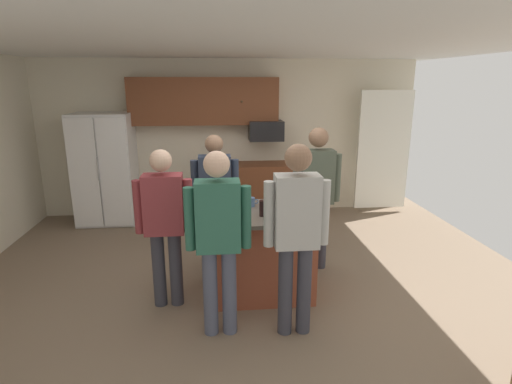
{
  "coord_description": "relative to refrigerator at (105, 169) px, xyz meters",
  "views": [
    {
      "loc": [
        -0.22,
        -4.17,
        2.23
      ],
      "look_at": [
        0.2,
        0.13,
        1.05
      ],
      "focal_mm": 28.41,
      "sensor_mm": 36.0,
      "label": 1
    }
  ],
  "objects": [
    {
      "name": "floor",
      "position": [
        2.0,
        -2.38,
        -0.88
      ],
      "size": [
        7.04,
        7.04,
        0.0
      ],
      "primitive_type": "plane",
      "color": "#7F6B56",
      "rests_on": "ground"
    },
    {
      "name": "ceiling",
      "position": [
        2.0,
        -2.38,
        1.72
      ],
      "size": [
        7.04,
        7.04,
        0.0
      ],
      "primitive_type": "plane",
      "color": "white"
    },
    {
      "name": "back_wall",
      "position": [
        2.0,
        0.42,
        0.42
      ],
      "size": [
        6.4,
        0.1,
        2.6
      ],
      "primitive_type": "cube",
      "color": "beige",
      "rests_on": "ground"
    },
    {
      "name": "french_door_window_panel",
      "position": [
        4.6,
        0.02,
        0.22
      ],
      "size": [
        0.9,
        0.06,
        2.0
      ],
      "primitive_type": "cube",
      "color": "white",
      "rests_on": "ground"
    },
    {
      "name": "cabinet_run_upper",
      "position": [
        1.6,
        0.22,
        1.04
      ],
      "size": [
        2.4,
        0.38,
        0.75
      ],
      "color": "brown"
    },
    {
      "name": "cabinet_run_lower",
      "position": [
        2.6,
        0.1,
        -0.43
      ],
      "size": [
        1.8,
        0.63,
        0.9
      ],
      "color": "brown",
      "rests_on": "ground"
    },
    {
      "name": "refrigerator",
      "position": [
        0.0,
        0.0,
        0.0
      ],
      "size": [
        0.91,
        0.76,
        1.76
      ],
      "color": "white",
      "rests_on": "ground"
    },
    {
      "name": "microwave_over_range",
      "position": [
        2.6,
        0.12,
        0.57
      ],
      "size": [
        0.56,
        0.4,
        0.32
      ],
      "primitive_type": "cube",
      "color": "black"
    },
    {
      "name": "kitchen_island",
      "position": [
        2.2,
        -2.55,
        -0.41
      ],
      "size": [
        1.25,
        0.9,
        0.92
      ],
      "color": "#9E4C33",
      "rests_on": "ground"
    },
    {
      "name": "person_elder_center",
      "position": [
        2.94,
        -2.03,
        0.12
      ],
      "size": [
        0.57,
        0.23,
        1.73
      ],
      "rotation": [
        0.0,
        0.0,
        -2.53
      ],
      "color": "#383842",
      "rests_on": "ground"
    },
    {
      "name": "person_guest_by_door",
      "position": [
        1.25,
        -2.72,
        0.05
      ],
      "size": [
        0.57,
        0.22,
        1.62
      ],
      "rotation": [
        0.0,
        0.0,
        0.18
      ],
      "color": "#383842",
      "rests_on": "ground"
    },
    {
      "name": "person_host_foreground",
      "position": [
        2.44,
        -3.33,
        0.13
      ],
      "size": [
        0.57,
        0.23,
        1.74
      ],
      "rotation": [
        0.0,
        0.0,
        1.87
      ],
      "color": "#383842",
      "rests_on": "ground"
    },
    {
      "name": "person_guest_right",
      "position": [
        1.75,
        -1.84,
        0.06
      ],
      "size": [
        0.57,
        0.22,
        1.64
      ],
      "rotation": [
        0.0,
        0.0,
        -1.01
      ],
      "color": "tan",
      "rests_on": "ground"
    },
    {
      "name": "person_guest_left",
      "position": [
        1.78,
        -3.27,
        0.09
      ],
      "size": [
        0.57,
        0.22,
        1.69
      ],
      "rotation": [
        0.0,
        0.0,
        1.04
      ],
      "color": "#4C5166",
      "rests_on": "ground"
    },
    {
      "name": "glass_pilsner",
      "position": [
        2.22,
        -2.71,
        0.12
      ],
      "size": [
        0.06,
        0.06,
        0.16
      ],
      "color": "black",
      "rests_on": "kitchen_island"
    },
    {
      "name": "glass_short_whisky",
      "position": [
        2.49,
        -2.43,
        0.11
      ],
      "size": [
        0.07,
        0.07,
        0.13
      ],
      "color": "black",
      "rests_on": "kitchen_island"
    },
    {
      "name": "mug_ceramic_white",
      "position": [
        2.14,
        -2.37,
        0.09
      ],
      "size": [
        0.12,
        0.08,
        0.1
      ],
      "color": "#4C6B99",
      "rests_on": "kitchen_island"
    },
    {
      "name": "glass_stout_tall",
      "position": [
        2.01,
        -2.51,
        0.11
      ],
      "size": [
        0.07,
        0.07,
        0.15
      ],
      "color": "black",
      "rests_on": "kitchen_island"
    },
    {
      "name": "tumbler_amber",
      "position": [
        2.44,
        -2.27,
        0.12
      ],
      "size": [
        0.06,
        0.06,
        0.16
      ],
      "color": "black",
      "rests_on": "kitchen_island"
    }
  ]
}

